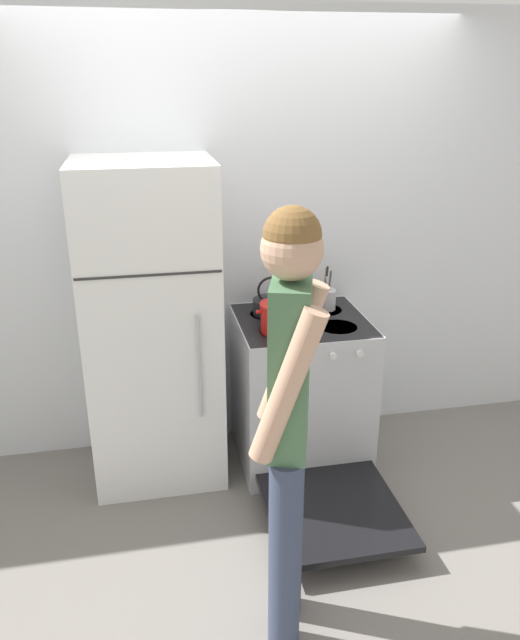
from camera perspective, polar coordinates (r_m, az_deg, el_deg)
The scene contains 8 objects.
ground_plane at distance 4.18m, azimuth -1.68°, elevation -10.04°, with size 14.00×14.00×0.00m, color slate.
wall_back at distance 3.70m, azimuth -1.98°, elevation 7.23°, with size 10.00×0.06×2.55m.
refrigerator at distance 3.46m, azimuth -9.84°, elevation -0.71°, with size 0.72×0.63×1.80m.
stove_range at distance 3.70m, azimuth 3.86°, elevation -6.69°, with size 0.74×1.39×0.89m.
dutch_oven_pot at distance 3.35m, azimuth 1.78°, elevation 0.25°, with size 0.26×0.21×0.19m.
tea_kettle at distance 3.61m, azimuth 1.01°, elevation 1.51°, with size 0.26×0.21×0.23m.
utensil_jar at distance 3.69m, azimuth 6.10°, elevation 1.97°, with size 0.11×0.11×0.26m.
person at distance 2.32m, azimuth 2.64°, elevation -8.65°, with size 0.36×0.42×1.80m.
Camera 1 is at (-0.58, -3.51, 2.20)m, focal length 35.00 mm.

